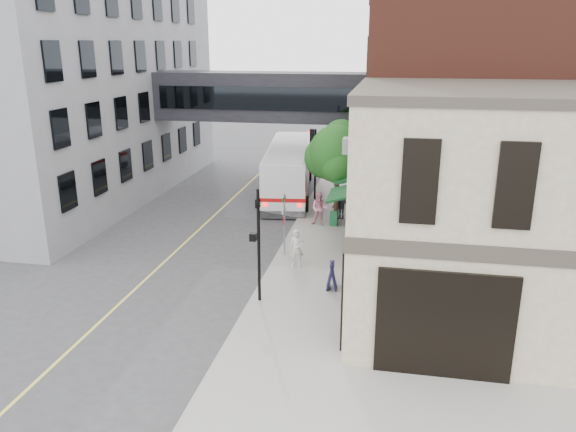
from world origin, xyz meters
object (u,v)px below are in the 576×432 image
at_px(bus, 289,168).
at_px(newspaper_box, 334,218).
at_px(pedestrian_b, 319,209).
at_px(pedestrian_c, 341,204).
at_px(sandwich_board, 332,276).
at_px(pedestrian_a, 297,248).

bearing_deg(bus, newspaper_box, -60.46).
distance_m(bus, newspaper_box, 7.81).
relative_size(bus, pedestrian_b, 6.54).
height_order(pedestrian_b, newspaper_box, pedestrian_b).
bearing_deg(pedestrian_c, pedestrian_b, -103.32).
bearing_deg(pedestrian_c, sandwich_board, -62.79).
xyz_separation_m(pedestrian_a, pedestrian_c, (1.23, 7.53, -0.03)).
bearing_deg(sandwich_board, pedestrian_c, 87.39).
relative_size(pedestrian_a, pedestrian_b, 0.93).
bearing_deg(pedestrian_b, pedestrian_c, 57.48).
xyz_separation_m(pedestrian_c, newspaper_box, (-0.26, -1.31, -0.44)).
distance_m(pedestrian_a, newspaper_box, 6.31).
xyz_separation_m(pedestrian_a, newspaper_box, (0.97, 6.22, -0.47)).
xyz_separation_m(bus, pedestrian_c, (4.06, -5.40, -0.81)).
bearing_deg(pedestrian_c, bus, 150.60).
bearing_deg(sandwich_board, bus, 101.09).
xyz_separation_m(pedestrian_b, newspaper_box, (0.79, 0.08, -0.54)).
xyz_separation_m(pedestrian_c, sandwich_board, (0.59, -9.59, -0.27)).
bearing_deg(pedestrian_a, bus, 93.73).
height_order(bus, pedestrian_b, bus).
distance_m(pedestrian_a, pedestrian_b, 6.14).
bearing_deg(bus, pedestrian_a, -77.65).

